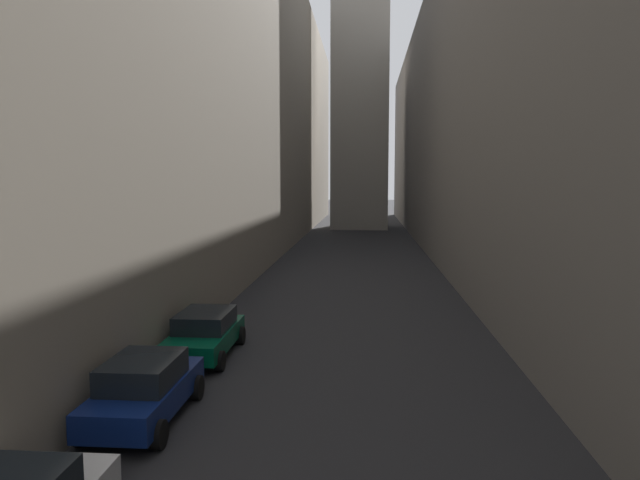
{
  "coord_description": "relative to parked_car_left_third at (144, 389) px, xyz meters",
  "views": [
    {
      "loc": [
        0.78,
        5.55,
        5.69
      ],
      "look_at": [
        0.0,
        15.51,
        4.67
      ],
      "focal_mm": 32.86,
      "sensor_mm": 36.0,
      "label": 1
    }
  ],
  "objects": [
    {
      "name": "building_block_left",
      "position": [
        -8.74,
        31.44,
        11.71
      ],
      "size": [
        15.28,
        108.0,
        25.02
      ],
      "primitive_type": "cube",
      "color": "gray",
      "rests_on": "ground"
    },
    {
      "name": "parked_car_left_far",
      "position": [
        -0.0,
        5.21,
        -0.03
      ],
      "size": [
        1.96,
        4.29,
        1.45
      ],
      "rotation": [
        0.0,
        0.0,
        1.57
      ],
      "color": "#05472D",
      "rests_on": "ground"
    },
    {
      "name": "parked_car_left_third",
      "position": [
        0.0,
        0.0,
        0.0
      ],
      "size": [
        1.89,
        4.17,
        1.54
      ],
      "rotation": [
        0.0,
        0.0,
        1.57
      ],
      "color": "navy",
      "rests_on": "ground"
    },
    {
      "name": "building_block_right",
      "position": [
        17.28,
        31.44,
        9.69
      ],
      "size": [
        14.75,
        108.0,
        20.96
      ],
      "primitive_type": "cube",
      "color": "slate",
      "rests_on": "ground"
    },
    {
      "name": "ground_plane",
      "position": [
        4.4,
        29.44,
        -0.79
      ],
      "size": [
        264.0,
        264.0,
        0.0
      ],
      "primitive_type": "plane",
      "color": "#232326"
    }
  ]
}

